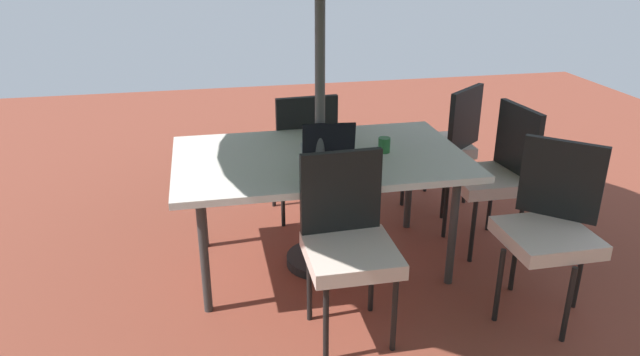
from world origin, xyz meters
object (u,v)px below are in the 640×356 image
chair_northwest (551,223)px  chair_south (302,149)px  dining_table (320,163)px  chair_north (348,238)px  chair_west (495,170)px  chair_southwest (445,140)px  cup (384,145)px  laptop (328,145)px

chair_northwest → chair_south: same height
dining_table → chair_northwest: bearing=146.7°
chair_north → chair_west: bearing=28.8°
chair_southwest → chair_northwest: bearing=52.0°
chair_south → dining_table: bearing=85.1°
dining_table → chair_west: bearing=-178.5°
chair_west → chair_northwest: size_ratio=1.00×
chair_southwest → chair_south: same height
chair_west → cup: (0.80, 0.06, 0.26)m
chair_west → chair_southwest: same height
chair_west → chair_north: bearing=-64.5°
chair_north → laptop: 0.78m
chair_west → chair_south: size_ratio=1.00×
cup → laptop: bearing=-11.1°
chair_north → chair_northwest: same height
dining_table → cup: cup is taller
chair_north → cup: 0.82m
laptop → cup: laptop is taller
dining_table → chair_south: size_ratio=1.81×
chair_north → laptop: chair_north is taller
dining_table → laptop: bearing=-144.4°
chair_northwest → chair_south: size_ratio=1.00×
chair_northwest → laptop: 1.36m
chair_west → chair_north: size_ratio=1.00×
chair_northwest → laptop: bearing=-173.9°
chair_south → cup: chair_south is taller
chair_northwest → laptop: chair_northwest is taller
chair_southwest → chair_north: (1.11, 1.38, 0.00)m
chair_south → cup: 0.87m
chair_west → chair_south: same height
chair_west → chair_southwest: size_ratio=1.00×
chair_northwest → chair_south: bearing=169.6°
chair_north → chair_south: (-0.01, -1.41, 0.00)m
chair_west → cup: bearing=-91.7°
chair_west → chair_south: bearing=-125.8°
dining_table → chair_west: 1.21m
chair_southwest → chair_west: bearing=58.7°
chair_south → chair_west: bearing=146.3°
chair_west → dining_table: bearing=-94.4°
dining_table → cup: 0.41m
chair_south → chair_north: bearing=85.9°
chair_west → chair_northwest: bearing=-10.8°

